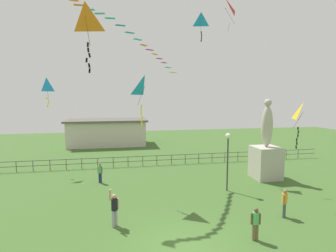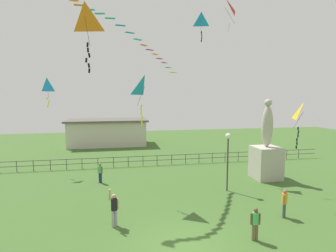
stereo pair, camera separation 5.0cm
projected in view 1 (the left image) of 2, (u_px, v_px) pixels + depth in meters
ground_plane at (182, 249)px, 11.24m from camera, size 80.00×80.00×0.00m
statue_monument at (266, 155)px, 20.88m from camera, size 1.98×1.98×6.27m
lamppost at (228, 149)px, 17.92m from camera, size 0.36×0.36×3.99m
person_0 at (285, 201)px, 14.10m from camera, size 0.36×0.35×1.53m
person_1 at (256, 222)px, 11.82m from camera, size 0.45×0.28×1.52m
person_2 at (100, 172)px, 19.81m from camera, size 0.38×0.31×1.51m
person_3 at (114, 207)px, 13.08m from camera, size 0.50×0.32×1.95m
kite_0 at (145, 88)px, 16.01m from camera, size 1.07×1.06×3.02m
kite_1 at (303, 113)px, 15.45m from camera, size 0.92×1.16×2.70m
kite_2 at (47, 86)px, 22.51m from camera, size 0.86×0.70×2.52m
kite_3 at (201, 20)px, 21.73m from camera, size 1.02×0.60×2.35m
kite_4 at (225, 8)px, 20.34m from camera, size 1.25×1.15×2.46m
kite_5 at (85, 19)px, 11.05m from camera, size 1.08×0.93×2.86m
streamer_kite at (89, 7)px, 15.78m from camera, size 7.27×3.96×4.37m
waterfront_railing at (142, 159)px, 24.78m from camera, size 36.04×0.06×0.95m
pavilion_building at (107, 132)px, 35.70m from camera, size 10.51×5.56×3.45m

